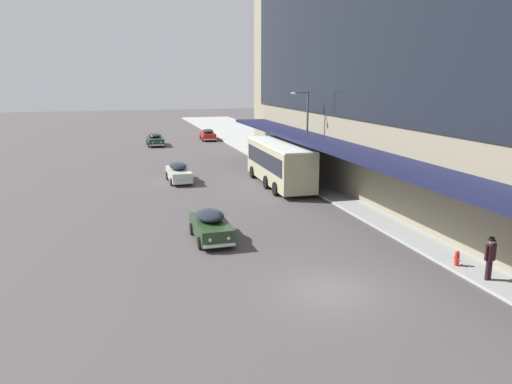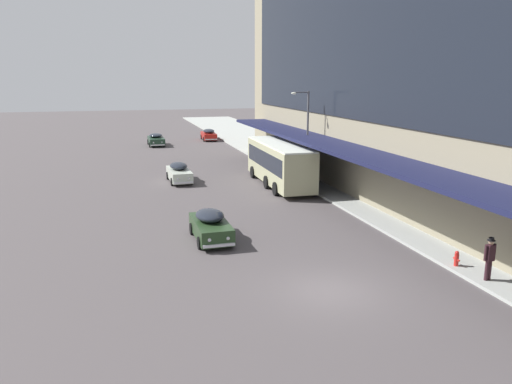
% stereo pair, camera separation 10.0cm
% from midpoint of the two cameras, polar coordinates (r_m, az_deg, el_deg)
% --- Properties ---
extents(ground, '(240.00, 240.00, 0.00)m').
position_cam_midpoint_polar(ground, '(20.74, 8.63, -11.12)').
color(ground, '#4F484A').
extents(transit_bus_kerbside_front, '(2.99, 10.64, 3.38)m').
position_cam_midpoint_polar(transit_bus_kerbside_front, '(39.50, 2.77, 3.49)').
color(transit_bus_kerbside_front, '#AFAE83').
rests_on(transit_bus_kerbside_front, ground).
extents(sedan_lead_near, '(2.02, 4.77, 1.55)m').
position_cam_midpoint_polar(sedan_lead_near, '(69.32, -5.39, 6.55)').
color(sedan_lead_near, '#A91D16').
rests_on(sedan_lead_near, ground).
extents(sedan_second_mid, '(1.82, 4.58, 1.60)m').
position_cam_midpoint_polar(sedan_second_mid, '(41.60, -8.72, 2.23)').
color(sedan_second_mid, beige).
rests_on(sedan_second_mid, ground).
extents(sedan_lead_mid, '(2.00, 4.86, 1.54)m').
position_cam_midpoint_polar(sedan_lead_mid, '(64.72, -11.31, 5.91)').
color(sedan_lead_mid, '#1F3828').
rests_on(sedan_lead_mid, ground).
extents(sedan_oncoming_front, '(1.86, 4.26, 1.59)m').
position_cam_midpoint_polar(sedan_oncoming_front, '(26.50, -5.11, -3.83)').
color(sedan_oncoming_front, '#253C20').
rests_on(sedan_oncoming_front, ground).
extents(pedestrian_at_kerb, '(0.61, 0.33, 1.86)m').
position_cam_midpoint_polar(pedestrian_at_kerb, '(22.96, 25.25, -6.69)').
color(pedestrian_at_kerb, '#321A21').
rests_on(pedestrian_at_kerb, sidewalk_kerb).
extents(street_lamp, '(1.50, 0.28, 7.25)m').
position_cam_midpoint_polar(street_lamp, '(40.08, 5.77, 7.06)').
color(street_lamp, '#4C4C51').
rests_on(street_lamp, sidewalk_kerb).
extents(fire_hydrant, '(0.20, 0.40, 0.70)m').
position_cam_midpoint_polar(fire_hydrant, '(24.29, 22.06, -7.06)').
color(fire_hydrant, red).
rests_on(fire_hydrant, sidewalk_kerb).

